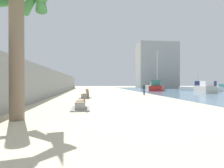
{
  "coord_description": "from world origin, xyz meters",
  "views": [
    {
      "loc": [
        -2.8,
        -9.41,
        1.64
      ],
      "look_at": [
        0.27,
        15.13,
        1.46
      ],
      "focal_mm": 29.93,
      "sensor_mm": 36.0,
      "label": 1
    }
  ],
  "objects_px": {
    "bench_near": "(81,106)",
    "boat_mid_bay": "(157,87)",
    "boat_nearest": "(154,86)",
    "boat_far_left": "(201,87)",
    "person_walking": "(144,88)",
    "palm_tree": "(17,12)",
    "bench_far": "(85,96)",
    "boat_outer": "(205,88)"
  },
  "relations": [
    {
      "from": "person_walking",
      "to": "boat_far_left",
      "type": "height_order",
      "value": "boat_far_left"
    },
    {
      "from": "palm_tree",
      "to": "boat_far_left",
      "type": "distance_m",
      "value": 35.53
    },
    {
      "from": "boat_outer",
      "to": "boat_far_left",
      "type": "xyz_separation_m",
      "value": [
        3.0,
        5.62,
        -0.02
      ]
    },
    {
      "from": "bench_near",
      "to": "bench_far",
      "type": "xyz_separation_m",
      "value": [
        0.14,
        8.09,
        0.0
      ]
    },
    {
      "from": "boat_far_left",
      "to": "boat_nearest",
      "type": "bearing_deg",
      "value": 124.3
    },
    {
      "from": "boat_nearest",
      "to": "boat_mid_bay",
      "type": "bearing_deg",
      "value": -106.55
    },
    {
      "from": "person_walking",
      "to": "boat_far_left",
      "type": "xyz_separation_m",
      "value": [
        14.41,
        9.78,
        -0.17
      ]
    },
    {
      "from": "bench_near",
      "to": "boat_outer",
      "type": "relative_size",
      "value": 0.32
    },
    {
      "from": "bench_near",
      "to": "boat_far_left",
      "type": "height_order",
      "value": "boat_far_left"
    },
    {
      "from": "bench_near",
      "to": "boat_mid_bay",
      "type": "bearing_deg",
      "value": 59.68
    },
    {
      "from": "bench_near",
      "to": "person_walking",
      "type": "xyz_separation_m",
      "value": [
        7.77,
        12.42,
        0.67
      ]
    },
    {
      "from": "boat_nearest",
      "to": "boat_far_left",
      "type": "distance_m",
      "value": 10.97
    },
    {
      "from": "palm_tree",
      "to": "boat_outer",
      "type": "relative_size",
      "value": 0.99
    },
    {
      "from": "boat_nearest",
      "to": "bench_near",
      "type": "bearing_deg",
      "value": -117.1
    },
    {
      "from": "boat_far_left",
      "to": "person_walking",
      "type": "bearing_deg",
      "value": -145.84
    },
    {
      "from": "bench_near",
      "to": "boat_far_left",
      "type": "bearing_deg",
      "value": 45.02
    },
    {
      "from": "palm_tree",
      "to": "bench_near",
      "type": "relative_size",
      "value": 3.14
    },
    {
      "from": "bench_near",
      "to": "palm_tree",
      "type": "bearing_deg",
      "value": -131.33
    },
    {
      "from": "bench_near",
      "to": "bench_far",
      "type": "height_order",
      "value": "same"
    },
    {
      "from": "bench_near",
      "to": "boat_nearest",
      "type": "distance_m",
      "value": 35.11
    },
    {
      "from": "bench_near",
      "to": "bench_far",
      "type": "distance_m",
      "value": 8.1
    },
    {
      "from": "bench_near",
      "to": "boat_mid_bay",
      "type": "xyz_separation_m",
      "value": [
        13.63,
        23.3,
        0.61
      ]
    },
    {
      "from": "boat_mid_bay",
      "to": "person_walking",
      "type": "bearing_deg",
      "value": -118.3
    },
    {
      "from": "boat_mid_bay",
      "to": "boat_far_left",
      "type": "distance_m",
      "value": 8.62
    },
    {
      "from": "bench_far",
      "to": "boat_nearest",
      "type": "xyz_separation_m",
      "value": [
        15.85,
        23.16,
        0.49
      ]
    },
    {
      "from": "palm_tree",
      "to": "boat_nearest",
      "type": "relative_size",
      "value": 0.83
    },
    {
      "from": "bench_near",
      "to": "boat_outer",
      "type": "xyz_separation_m",
      "value": [
        19.17,
        16.57,
        0.52
      ]
    },
    {
      "from": "palm_tree",
      "to": "boat_nearest",
      "type": "bearing_deg",
      "value": 61.48
    },
    {
      "from": "bench_near",
      "to": "person_walking",
      "type": "distance_m",
      "value": 14.66
    },
    {
      "from": "bench_far",
      "to": "person_walking",
      "type": "bearing_deg",
      "value": 29.54
    },
    {
      "from": "person_walking",
      "to": "boat_far_left",
      "type": "distance_m",
      "value": 17.41
    },
    {
      "from": "boat_mid_bay",
      "to": "boat_outer",
      "type": "xyz_separation_m",
      "value": [
        5.55,
        -6.73,
        -0.09
      ]
    },
    {
      "from": "palm_tree",
      "to": "bench_far",
      "type": "height_order",
      "value": "palm_tree"
    },
    {
      "from": "palm_tree",
      "to": "bench_far",
      "type": "distance_m",
      "value": 12.24
    },
    {
      "from": "bench_far",
      "to": "boat_mid_bay",
      "type": "relative_size",
      "value": 0.29
    },
    {
      "from": "palm_tree",
      "to": "bench_far",
      "type": "relative_size",
      "value": 2.99
    },
    {
      "from": "palm_tree",
      "to": "boat_mid_bay",
      "type": "height_order",
      "value": "boat_mid_bay"
    },
    {
      "from": "bench_far",
      "to": "person_walking",
      "type": "relative_size",
      "value": 1.42
    },
    {
      "from": "boat_nearest",
      "to": "boat_outer",
      "type": "xyz_separation_m",
      "value": [
        3.18,
        -14.69,
        0.03
      ]
    },
    {
      "from": "boat_mid_bay",
      "to": "boat_outer",
      "type": "distance_m",
      "value": 8.72
    },
    {
      "from": "palm_tree",
      "to": "boat_mid_bay",
      "type": "distance_m",
      "value": 31.11
    },
    {
      "from": "bench_near",
      "to": "boat_outer",
      "type": "bearing_deg",
      "value": 40.84
    }
  ]
}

